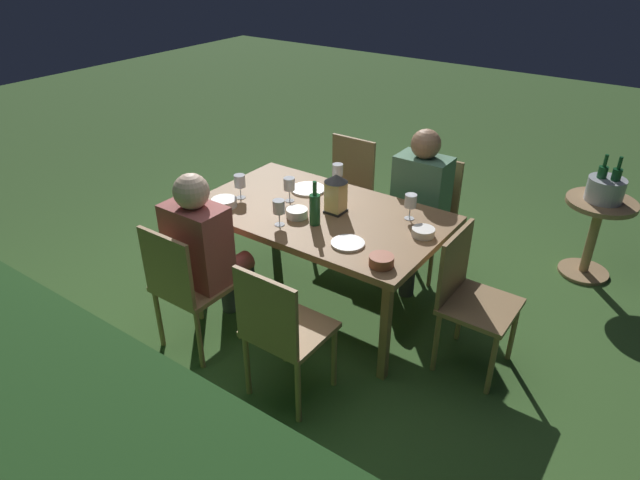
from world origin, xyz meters
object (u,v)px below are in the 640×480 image
wine_glass_e (289,185)px  bowl_olives (224,202)px  chair_side_left_b (345,187)px  person_in_rust (206,249)px  bowl_dip (381,260)px  plate_a (308,189)px  chair_side_left_a (427,210)px  wine_glass_b (279,208)px  dining_table (320,219)px  ice_bucket (606,188)px  plate_b (348,243)px  chair_head_near (470,295)px  green_bottle_on_table (315,208)px  bowl_salad (423,232)px  wine_glass_a (240,182)px  wine_glass_c (411,202)px  person_in_green (417,201)px  bowl_bread (297,213)px  side_table (595,226)px  chair_side_right_a (281,329)px  lantern_centerpiece (336,191)px  chair_side_right_b (185,284)px

wine_glass_e → bowl_olives: 0.45m
chair_side_left_b → wine_glass_e: (-0.11, 0.87, 0.35)m
person_in_rust → bowl_dip: 1.09m
plate_a → bowl_dip: size_ratio=1.77×
chair_side_left_a → wine_glass_b: 1.31m
dining_table → ice_bucket: bearing=-134.2°
wine_glass_b → person_in_rust: bearing=54.5°
plate_b → chair_head_near: bearing=-159.0°
dining_table → chair_side_left_b: chair_side_left_b is taller
green_bottle_on_table → bowl_salad: 0.68m
bowl_olives → bowl_salad: 1.33m
green_bottle_on_table → wine_glass_a: 0.64m
dining_table → bowl_dip: size_ratio=11.74×
wine_glass_c → plate_a: bearing=1.3°
ice_bucket → person_in_green: bearing=36.8°
person_in_rust → bowl_bread: person_in_rust is taller
chair_head_near → wine_glass_c: size_ratio=5.15×
person_in_rust → side_table: person_in_rust is taller
chair_side_left_a → ice_bucket: ice_bucket is taller
wine_glass_a → chair_side_left_b: bearing=-100.9°
chair_side_right_a → wine_glass_a: size_ratio=5.15×
wine_glass_b → dining_table: bearing=-108.0°
chair_side_right_a → person_in_rust: size_ratio=0.76×
chair_side_left_b → person_in_green: (-0.74, 0.20, 0.15)m
chair_head_near → person_in_rust: person_in_rust is taller
wine_glass_b → bowl_olives: size_ratio=1.00×
chair_side_right_a → wine_glass_c: 1.19m
chair_head_near → green_bottle_on_table: bearing=9.4°
chair_side_left_b → chair_head_near: same height
chair_head_near → side_table: 1.54m
lantern_centerpiece → wine_glass_e: lantern_centerpiece is taller
dining_table → wine_glass_b: (0.10, 0.30, 0.17)m
plate_b → wine_glass_e: bearing=-22.8°
wine_glass_a → ice_bucket: ice_bucket is taller
chair_head_near → bowl_olives: (1.63, 0.31, 0.27)m
lantern_centerpiece → wine_glass_a: bearing=16.7°
lantern_centerpiece → side_table: (-1.36, -1.44, -0.46)m
chair_head_near → lantern_centerpiece: size_ratio=3.28×
bowl_dip → ice_bucket: size_ratio=0.41×
person_in_rust → plate_b: bearing=-151.0°
chair_side_left_a → plate_b: size_ratio=4.33×
dining_table → wine_glass_a: size_ratio=9.71×
wine_glass_c → ice_bucket: 1.56m
wine_glass_b → bowl_salad: 0.89m
chair_side_left_a → person_in_rust: size_ratio=0.76×
green_bottle_on_table → wine_glass_e: 0.38m
chair_side_right_a → person_in_rust: person_in_rust is taller
chair_side_left_b → bowl_dip: chair_side_left_b is taller
chair_side_left_a → chair_side_right_b: bearing=67.2°
plate_b → bowl_dip: 0.29m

